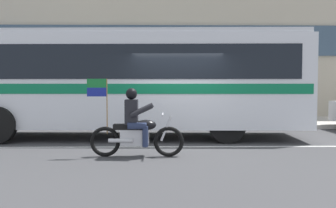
% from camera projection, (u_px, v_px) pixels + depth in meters
% --- Properties ---
extents(ground_plane, '(60.00, 60.00, 0.00)m').
position_uv_depth(ground_plane, '(177.00, 143.00, 10.33)').
color(ground_plane, '#3D3D3F').
extents(sidewalk_curb, '(28.00, 3.80, 0.15)m').
position_uv_depth(sidewalk_curb, '(172.00, 122.00, 15.42)').
color(sidewalk_curb, '#B7B2A8').
rests_on(sidewalk_curb, ground_plane).
extents(lane_center_stripe, '(26.60, 0.14, 0.01)m').
position_uv_depth(lane_center_stripe, '(178.00, 147.00, 9.73)').
color(lane_center_stripe, silver).
rests_on(lane_center_stripe, ground_plane).
extents(office_building_facade, '(28.00, 0.89, 10.58)m').
position_uv_depth(office_building_facade, '(171.00, 8.00, 17.43)').
color(office_building_facade, '#B2A893').
rests_on(office_building_facade, ground_plane).
extents(transit_bus, '(11.05, 3.00, 3.22)m').
position_uv_depth(transit_bus, '(124.00, 77.00, 11.39)').
color(transit_bus, silver).
rests_on(transit_bus, ground_plane).
extents(motorcycle_with_rider, '(2.20, 0.64, 1.78)m').
position_uv_depth(motorcycle_with_rider, '(136.00, 128.00, 8.37)').
color(motorcycle_with_rider, black).
rests_on(motorcycle_with_rider, ground_plane).
extents(fire_hydrant, '(0.22, 0.30, 0.75)m').
position_uv_depth(fire_hydrant, '(217.00, 113.00, 14.59)').
color(fire_hydrant, '#4C8C3F').
rests_on(fire_hydrant, sidewalk_curb).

